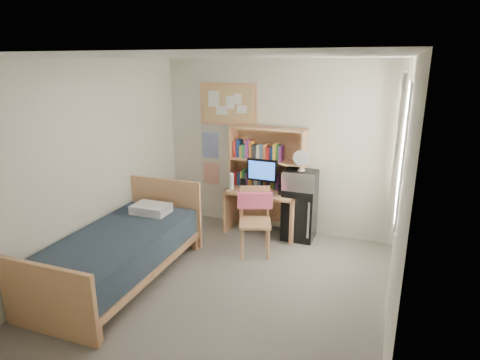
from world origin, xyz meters
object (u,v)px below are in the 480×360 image
at_px(desk_chair, 255,222).
at_px(speaker_left, 243,184).
at_px(bed, 119,257).
at_px(desk_fan, 302,161).
at_px(mini_fridge, 300,213).
at_px(microwave, 301,180).
at_px(speaker_right, 281,189).
at_px(desk, 263,212).
at_px(monitor, 262,176).
at_px(bulletin_board, 228,104).

distance_m(desk_chair, speaker_left, 0.85).
xyz_separation_m(bed, desk_fan, (1.71, 1.99, 0.89)).
height_order(mini_fridge, microwave, microwave).
xyz_separation_m(desk_chair, microwave, (0.43, 0.73, 0.45)).
relative_size(bed, desk_fan, 7.82).
distance_m(microwave, desk_fan, 0.27).
bearing_deg(speaker_right, mini_fridge, 24.49).
bearing_deg(microwave, bed, -131.22).
height_order(mini_fridge, speaker_left, speaker_left).
height_order(speaker_left, speaker_right, speaker_left).
distance_m(desk, mini_fridge, 0.57).
relative_size(mini_fridge, desk_fan, 2.81).
relative_size(mini_fridge, speaker_right, 4.89).
bearing_deg(monitor, microwave, 10.01).
distance_m(mini_fridge, speaker_left, 0.95).
relative_size(monitor, speaker_right, 3.11).
xyz_separation_m(bulletin_board, mini_fridge, (1.25, -0.24, -1.53)).
xyz_separation_m(mini_fridge, microwave, (0.00, -0.02, 0.52)).
bearing_deg(bed, speaker_left, 64.16).
height_order(desk, desk_fan, desk_fan).
distance_m(speaker_right, desk_fan, 0.51).
distance_m(bulletin_board, desk, 1.75).
distance_m(bulletin_board, bed, 2.81).
xyz_separation_m(speaker_left, speaker_right, (0.60, -0.02, -0.01)).
relative_size(mini_fridge, microwave, 1.66).
distance_m(bed, speaker_right, 2.43).
distance_m(bed, speaker_left, 2.15).
height_order(bulletin_board, speaker_right, bulletin_board).
bearing_deg(desk_chair, desk_fan, 38.03).
relative_size(desk, mini_fridge, 1.40).
bearing_deg(mini_fridge, desk_chair, -120.58).
relative_size(desk_chair, desk_fan, 3.36).
relative_size(speaker_left, desk_fan, 0.64).
bearing_deg(bed, bulletin_board, 76.42).
relative_size(bulletin_board, speaker_right, 5.91).
bearing_deg(speaker_left, desk, 11.31).
bearing_deg(mini_fridge, bed, -130.93).
bearing_deg(desk, desk_chair, -77.73).
bearing_deg(speaker_right, desk_fan, 20.70).
distance_m(desk_chair, monitor, 0.81).
bearing_deg(desk_chair, speaker_right, 54.04).
xyz_separation_m(bed, microwave, (1.71, 1.99, 0.62)).
xyz_separation_m(bulletin_board, desk_fan, (1.25, -0.26, -0.73)).
relative_size(desk_chair, monitor, 1.88).
relative_size(bed, monitor, 4.37).
distance_m(speaker_right, microwave, 0.32).
height_order(desk_chair, mini_fridge, desk_chair).
xyz_separation_m(bulletin_board, speaker_right, (0.99, -0.35, -1.16)).
height_order(mini_fridge, monitor, monitor).
bearing_deg(desk, monitor, -90.00).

